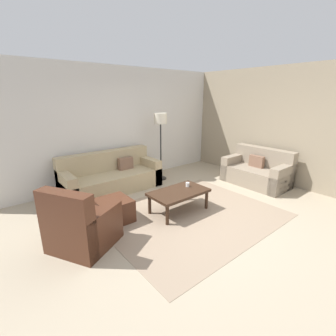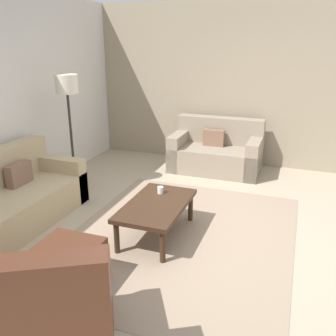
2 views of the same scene
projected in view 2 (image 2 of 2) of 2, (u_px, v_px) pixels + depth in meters
The scene contains 9 objects.
ground_plane at pixel (181, 237), 4.24m from camera, with size 8.00×8.00×0.00m, color tan.
stone_feature_panel at pixel (235, 85), 6.44m from camera, with size 0.12×5.20×2.80m, color gray.
area_rug at pixel (181, 236), 4.24m from camera, with size 3.09×2.49×0.01m, color gray.
couch_loveseat at pixel (217, 153), 6.38m from camera, with size 0.86×1.51×0.88m.
armchair_leather at pixel (55, 321), 2.55m from camera, with size 1.09×1.09×0.95m.
ottoman at pixel (67, 266), 3.36m from camera, with size 0.56×0.56×0.40m, color #4C2819.
coffee_table at pixel (156, 207), 4.16m from camera, with size 1.10×0.64×0.41m.
cup at pixel (160, 190), 4.40m from camera, with size 0.07×0.07×0.08m, color white.
lamp_standing at pixel (68, 96), 5.12m from camera, with size 0.32×0.32×1.71m.
Camera 2 is at (-3.56, -1.14, 2.16)m, focal length 39.15 mm.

